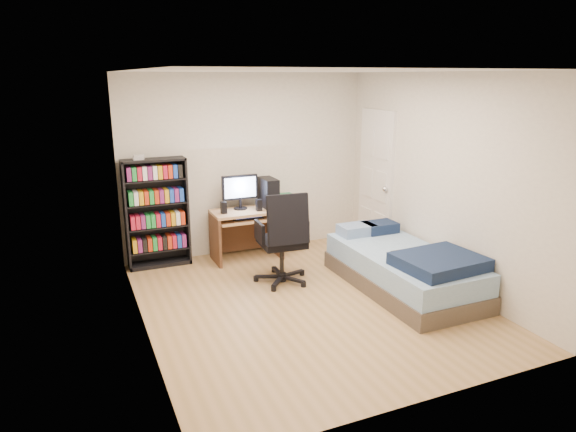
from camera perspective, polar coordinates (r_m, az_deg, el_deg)
name	(u,v)px	position (r m, az deg, el deg)	size (l,w,h in m)	color
room	(308,194)	(5.43, 2.22, 2.51)	(3.58, 4.08, 2.58)	tan
media_shelf	(157,212)	(6.90, -14.39, 0.44)	(0.81, 0.27, 1.49)	black
computer_desk	(251,213)	(7.07, -4.11, 0.30)	(0.92, 0.53, 1.16)	tan
office_chair	(283,254)	(6.22, -0.55, -4.27)	(0.73, 0.73, 1.15)	black
wire_cart	(286,214)	(7.37, -0.22, 0.24)	(0.54, 0.41, 0.82)	white
bed	(404,268)	(6.24, 12.79, -5.67)	(1.03, 2.05, 0.58)	brown
door	(376,181)	(7.46, 9.75, 3.88)	(0.12, 0.80, 2.00)	silver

